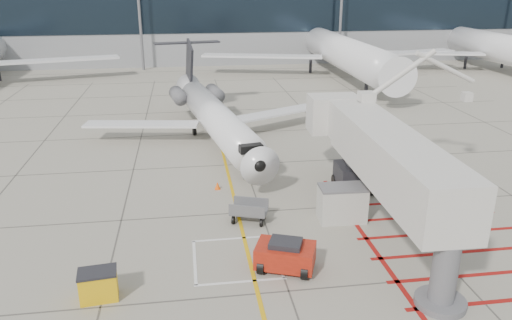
{
  "coord_description": "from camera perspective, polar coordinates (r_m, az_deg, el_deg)",
  "views": [
    {
      "loc": [
        -4.06,
        -22.12,
        12.89
      ],
      "look_at": [
        0.0,
        6.0,
        2.5
      ],
      "focal_mm": 35.0,
      "sensor_mm": 36.0,
      "label": 1
    }
  ],
  "objects": [
    {
      "name": "baggage_cart",
      "position": [
        28.01,
        -0.81,
        -5.85
      ],
      "size": [
        2.33,
        1.88,
        1.27
      ],
      "primitive_type": null,
      "rotation": [
        0.0,
        0.0,
        -0.34
      ],
      "color": "#56575B",
      "rests_on": "ground_plane"
    },
    {
      "name": "bg_aircraft_c",
      "position": [
        71.65,
        9.32,
        14.5
      ],
      "size": [
        37.37,
        41.52,
        12.46
      ],
      "primitive_type": null,
      "color": "silver",
      "rests_on": "ground_plane"
    },
    {
      "name": "cone_side",
      "position": [
        29.51,
        -0.2,
        -5.33
      ],
      "size": [
        0.32,
        0.32,
        0.44
      ],
      "primitive_type": "cone",
      "color": "orange",
      "rests_on": "ground_plane"
    },
    {
      "name": "bg_aircraft_d",
      "position": [
        81.93,
        25.9,
        13.37
      ],
      "size": [
        36.36,
        40.4,
        12.12
      ],
      "primitive_type": null,
      "color": "silver",
      "rests_on": "ground_plane"
    },
    {
      "name": "terminal_glass_band",
      "position": [
        79.47,
        2.07,
        16.55
      ],
      "size": [
        180.0,
        0.1,
        6.0
      ],
      "primitive_type": "cube",
      "color": "black",
      "rests_on": "ground_plane"
    },
    {
      "name": "cone_nose",
      "position": [
        32.41,
        -4.43,
        -2.93
      ],
      "size": [
        0.36,
        0.36,
        0.5
      ],
      "primitive_type": "cone",
      "color": "#FF590D",
      "rests_on": "ground_plane"
    },
    {
      "name": "regional_jet",
      "position": [
        38.78,
        -4.01,
        6.11
      ],
      "size": [
        25.67,
        30.28,
        7.11
      ],
      "primitive_type": null,
      "rotation": [
        0.0,
        0.0,
        0.16
      ],
      "color": "white",
      "rests_on": "ground_plane"
    },
    {
      "name": "jet_bridge",
      "position": [
        26.44,
        15.25,
        -1.04
      ],
      "size": [
        9.12,
        18.57,
        7.35
      ],
      "primitive_type": null,
      "rotation": [
        0.0,
        0.0,
        -0.02
      ],
      "color": "silver",
      "rests_on": "ground_plane"
    },
    {
      "name": "pushback_tug",
      "position": [
        23.68,
        3.38,
        -10.69
      ],
      "size": [
        3.13,
        2.55,
        1.57
      ],
      "primitive_type": null,
      "rotation": [
        0.0,
        0.0,
        -0.37
      ],
      "color": "#AB2110",
      "rests_on": "ground_plane"
    },
    {
      "name": "ground_power_unit",
      "position": [
        28.43,
        9.81,
        -4.9
      ],
      "size": [
        2.63,
        1.59,
        2.04
      ],
      "primitive_type": null,
      "rotation": [
        0.0,
        0.0,
        -0.03
      ],
      "color": "beige",
      "rests_on": "ground_plane"
    },
    {
      "name": "spill_bin",
      "position": [
        22.77,
        -17.57,
        -13.43
      ],
      "size": [
        1.65,
        1.2,
        1.34
      ],
      "primitive_type": null,
      "rotation": [
        0.0,
        0.0,
        0.11
      ],
      "color": "#E6AE0C",
      "rests_on": "ground_plane"
    },
    {
      "name": "terminal_building",
      "position": [
        93.37,
        0.48,
        16.47
      ],
      "size": [
        180.0,
        28.0,
        14.0
      ],
      "primitive_type": "cube",
      "color": "gray",
      "rests_on": "ground_plane"
    },
    {
      "name": "ground_plane",
      "position": [
        25.92,
        1.93,
        -9.75
      ],
      "size": [
        260.0,
        260.0,
        0.0
      ],
      "primitive_type": "plane",
      "color": "#9C9786",
      "rests_on": "ground"
    }
  ]
}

